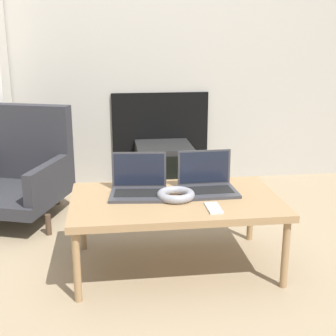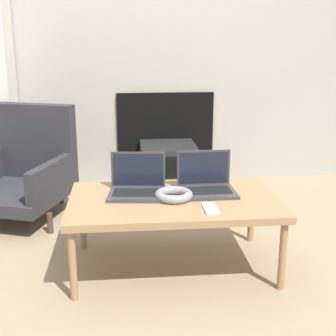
{
  "view_description": "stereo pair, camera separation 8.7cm",
  "coord_description": "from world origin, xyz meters",
  "px_view_note": "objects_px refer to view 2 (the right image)",
  "views": [
    {
      "loc": [
        -0.33,
        -2.06,
        1.2
      ],
      "look_at": [
        0.0,
        0.49,
        0.46
      ],
      "focal_mm": 50.0,
      "sensor_mm": 36.0,
      "label": 1
    },
    {
      "loc": [
        -0.24,
        -2.07,
        1.2
      ],
      "look_at": [
        0.0,
        0.49,
        0.46
      ],
      "focal_mm": 50.0,
      "sensor_mm": 36.0,
      "label": 2
    }
  ],
  "objects_px": {
    "headphones": "(173,195)",
    "tv": "(168,167)",
    "armchair": "(24,168)",
    "laptop_right": "(206,183)",
    "phone": "(211,209)",
    "laptop_left": "(137,185)"
  },
  "relations": [
    {
      "from": "laptop_left",
      "to": "headphones",
      "type": "height_order",
      "value": "laptop_left"
    },
    {
      "from": "laptop_left",
      "to": "phone",
      "type": "xyz_separation_m",
      "value": [
        0.34,
        -0.28,
        -0.04
      ]
    },
    {
      "from": "laptop_left",
      "to": "headphones",
      "type": "xyz_separation_m",
      "value": [
        0.18,
        -0.11,
        -0.02
      ]
    },
    {
      "from": "laptop_right",
      "to": "tv",
      "type": "bearing_deg",
      "value": 92.75
    },
    {
      "from": "laptop_left",
      "to": "tv",
      "type": "height_order",
      "value": "laptop_left"
    },
    {
      "from": "laptop_right",
      "to": "armchair",
      "type": "bearing_deg",
      "value": 143.1
    },
    {
      "from": "laptop_right",
      "to": "armchair",
      "type": "height_order",
      "value": "armchair"
    },
    {
      "from": "tv",
      "to": "armchair",
      "type": "relative_size",
      "value": 0.56
    },
    {
      "from": "tv",
      "to": "laptop_left",
      "type": "bearing_deg",
      "value": -102.99
    },
    {
      "from": "laptop_left",
      "to": "laptop_right",
      "type": "distance_m",
      "value": 0.37
    },
    {
      "from": "headphones",
      "to": "armchair",
      "type": "distance_m",
      "value": 1.3
    },
    {
      "from": "phone",
      "to": "tv",
      "type": "distance_m",
      "value": 1.51
    },
    {
      "from": "headphones",
      "to": "phone",
      "type": "xyz_separation_m",
      "value": [
        0.16,
        -0.17,
        -0.02
      ]
    },
    {
      "from": "laptop_right",
      "to": "phone",
      "type": "bearing_deg",
      "value": -96.75
    },
    {
      "from": "laptop_left",
      "to": "headphones",
      "type": "relative_size",
      "value": 1.62
    },
    {
      "from": "phone",
      "to": "laptop_right",
      "type": "bearing_deg",
      "value": 84.65
    },
    {
      "from": "laptop_left",
      "to": "armchair",
      "type": "height_order",
      "value": "armchair"
    },
    {
      "from": "headphones",
      "to": "tv",
      "type": "relative_size",
      "value": 0.43
    },
    {
      "from": "tv",
      "to": "armchair",
      "type": "xyz_separation_m",
      "value": [
        -1.03,
        -0.42,
        0.14
      ]
    },
    {
      "from": "headphones",
      "to": "laptop_left",
      "type": "bearing_deg",
      "value": 148.9
    },
    {
      "from": "headphones",
      "to": "phone",
      "type": "distance_m",
      "value": 0.23
    },
    {
      "from": "laptop_right",
      "to": "tv",
      "type": "relative_size",
      "value": 0.66
    }
  ]
}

